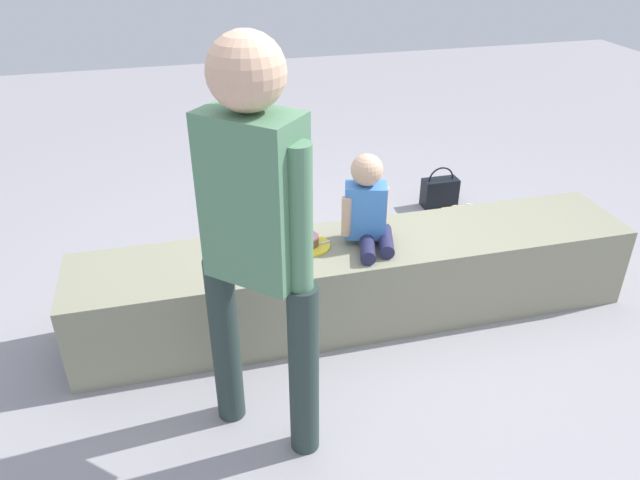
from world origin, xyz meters
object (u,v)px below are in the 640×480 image
Objects in this scene: child_seated at (368,206)px; gift_bag at (458,230)px; water_bottle_near_gift at (503,223)px; handbag_black_leather at (440,192)px; adult_standing at (255,225)px; cake_box_white at (148,271)px; party_cup_red at (470,219)px; cake_plate at (309,243)px.

child_seated is 1.43× the size of gift_bag.
handbag_black_leather is at bearing 110.93° from water_bottle_near_gift.
gift_bag is at bearing -167.15° from water_bottle_near_gift.
adult_standing reaches higher than cake_box_white.
child_seated is 2.08× the size of water_bottle_near_gift.
handbag_black_leather reaches higher than water_bottle_near_gift.
gift_bag is 1.07× the size of cake_box_white.
cake_box_white is at bearing 150.86° from child_seated.
child_seated reaches higher than party_cup_red.
child_seated is 1.53× the size of cake_box_white.
child_seated is at bearing -130.06° from handbag_black_leather.
gift_bag reaches higher than handbag_black_leather.
handbag_black_leather is at bearing 49.94° from child_seated.
gift_bag is 0.67m from handbag_black_leather.
adult_standing is 2.43m from water_bottle_near_gift.
cake_plate is 1.63m from water_bottle_near_gift.
gift_bag reaches higher than water_bottle_near_gift.
handbag_black_leather reaches higher than cake_box_white.
cake_plate is 0.66× the size of gift_bag.
water_bottle_near_gift is at bearing -60.18° from party_cup_red.
adult_standing is (-0.67, -0.69, 0.35)m from child_seated.
handbag_black_leather is at bearing 75.55° from gift_bag.
cake_plate is 1.13m from cake_box_white.
child_seated is 1.46m from cake_box_white.
child_seated is 1.02m from adult_standing.
adult_standing is 2.09m from gift_bag.
child_seated is at bearing -153.39° from water_bottle_near_gift.
party_cup_red is at bearing 4.35° from cake_box_white.
gift_bag is 0.39m from water_bottle_near_gift.
child_seated is at bearing -6.20° from cake_plate.
child_seated reaches higher than cake_plate.
water_bottle_near_gift is at bearing 20.72° from cake_plate.
party_cup_red is at bearing 41.09° from adult_standing.
cake_plate reaches higher than handbag_black_leather.
handbag_black_leather is at bearing 41.47° from cake_plate.
handbag_black_leather reaches higher than party_cup_red.
cake_plate reaches higher than water_bottle_near_gift.
gift_bag is 3.72× the size of party_cup_red.
handbag_black_leather is (0.97, 1.16, -0.56)m from child_seated.
water_bottle_near_gift is at bearing -1.23° from cake_box_white.
adult_standing reaches higher than party_cup_red.
cake_box_white reaches higher than party_cup_red.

